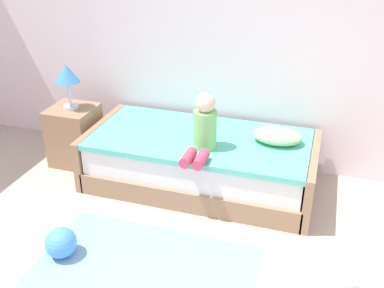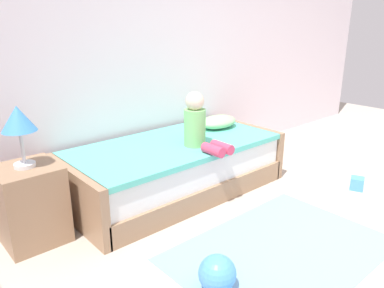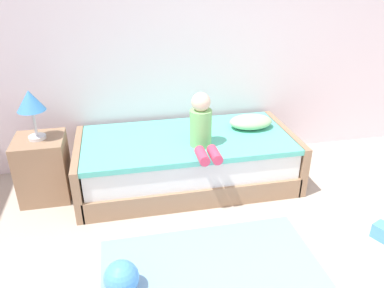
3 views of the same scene
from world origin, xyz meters
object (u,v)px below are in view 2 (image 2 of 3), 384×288
Objects in this scene: table_lamp at (18,122)px; toy_ball at (217,274)px; pillow at (218,122)px; toy_block at (357,183)px; bed at (175,168)px; nightstand at (31,204)px; child_figure at (198,125)px.

table_lamp reaches higher than toy_ball.
pillow reaches higher than toy_block.
table_lamp is at bearing 116.10° from toy_ball.
pillow reaches higher than bed.
bed reaches higher than toy_block.
toy_ball is at bearing -63.90° from table_lamp.
toy_ball is 2.09m from toy_block.
nightstand is 2.05m from pillow.
pillow is (0.68, 0.10, 0.32)m from bed.
nightstand is 2.99m from toy_block.
toy_block is at bearing 3.46° from toy_ball.
nightstand is at bearing 156.29° from toy_block.
toy_block is (2.08, 0.13, -0.06)m from toy_ball.
table_lamp is 0.88× the size of child_figure.
bed is 4.69× the size of table_lamp.
toy_ball is at bearing -176.54° from toy_block.
nightstand is 2.51× the size of toy_ball.
toy_ball is 1.91× the size of toy_block.
nightstand is 1.52m from child_figure.
nightstand is at bearing -178.22° from pillow.
pillow is at bearing 119.00° from toy_block.
pillow reaches higher than toy_ball.
pillow is 3.53× the size of toy_block.
bed is 0.76m from pillow.
table_lamp is 1.69m from toy_ball.
toy_block is at bearing -61.00° from pillow.
bed reaches higher than toy_ball.
child_figure is 2.14× the size of toy_ball.
pillow reaches higher than nightstand.
toy_ball reaches higher than toy_block.
table_lamp is 3.61× the size of toy_block.
child_figure is at bearing -10.40° from nightstand.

